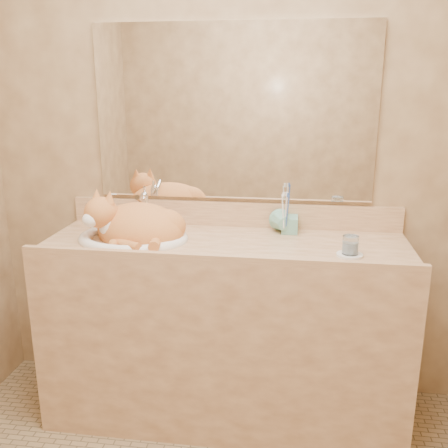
# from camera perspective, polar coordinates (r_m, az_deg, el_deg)

# --- Properties ---
(wall_back) EXTENTS (2.40, 0.02, 2.50)m
(wall_back) POSITION_cam_1_polar(r_m,az_deg,el_deg) (2.38, 1.09, 9.18)
(wall_back) COLOR brown
(wall_back) RESTS_ON ground
(vanity_counter) EXTENTS (1.60, 0.55, 0.85)m
(vanity_counter) POSITION_cam_1_polar(r_m,az_deg,el_deg) (2.36, 0.13, -11.97)
(vanity_counter) COLOR #9A6B45
(vanity_counter) RESTS_ON floor
(mirror) EXTENTS (1.30, 0.02, 0.80)m
(mirror) POSITION_cam_1_polar(r_m,az_deg,el_deg) (2.35, 1.07, 12.53)
(mirror) COLOR white
(mirror) RESTS_ON wall_back
(sink_basin) EXTENTS (0.55, 0.49, 0.15)m
(sink_basin) POSITION_cam_1_polar(r_m,az_deg,el_deg) (2.25, -10.39, 0.08)
(sink_basin) COLOR white
(sink_basin) RESTS_ON vanity_counter
(faucet) EXTENTS (0.08, 0.14, 0.19)m
(faucet) POSITION_cam_1_polar(r_m,az_deg,el_deg) (2.41, -9.04, 1.69)
(faucet) COLOR silver
(faucet) RESTS_ON vanity_counter
(cat) EXTENTS (0.52, 0.48, 0.23)m
(cat) POSITION_cam_1_polar(r_m,az_deg,el_deg) (2.26, -10.22, 0.06)
(cat) COLOR #C0672C
(cat) RESTS_ON sink_basin
(soap_dispenser) EXTENTS (0.08, 0.08, 0.17)m
(soap_dispenser) POSITION_cam_1_polar(r_m,az_deg,el_deg) (2.29, 7.54, 0.71)
(soap_dispenser) COLOR #6DAE98
(soap_dispenser) RESTS_ON vanity_counter
(toothbrush_cup) EXTENTS (0.13, 0.13, 0.10)m
(toothbrush_cup) POSITION_cam_1_polar(r_m,az_deg,el_deg) (2.29, 6.98, -0.15)
(toothbrush_cup) COLOR #6DAE98
(toothbrush_cup) RESTS_ON vanity_counter
(toothbrushes) EXTENTS (0.03, 0.03, 0.20)m
(toothbrushes) POSITION_cam_1_polar(r_m,az_deg,el_deg) (2.27, 7.04, 1.64)
(toothbrushes) COLOR white
(toothbrushes) RESTS_ON toothbrush_cup
(saucer) EXTENTS (0.11, 0.11, 0.01)m
(saucer) POSITION_cam_1_polar(r_m,az_deg,el_deg) (2.08, 14.17, -3.45)
(saucer) COLOR white
(saucer) RESTS_ON vanity_counter
(water_glass) EXTENTS (0.06, 0.06, 0.08)m
(water_glass) POSITION_cam_1_polar(r_m,az_deg,el_deg) (2.06, 14.25, -2.33)
(water_glass) COLOR silver
(water_glass) RESTS_ON saucer
(lotion_bottle) EXTENTS (0.05, 0.05, 0.12)m
(lotion_bottle) POSITION_cam_1_polar(r_m,az_deg,el_deg) (2.48, -14.42, 0.88)
(lotion_bottle) COLOR white
(lotion_bottle) RESTS_ON vanity_counter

